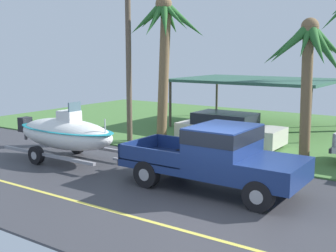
{
  "coord_description": "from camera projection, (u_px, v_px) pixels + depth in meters",
  "views": [
    {
      "loc": [
        5.25,
        -9.45,
        3.91
      ],
      "look_at": [
        -2.93,
        2.49,
        1.44
      ],
      "focal_mm": 46.0,
      "sensor_mm": 36.0,
      "label": 1
    }
  ],
  "objects": [
    {
      "name": "ground",
      "position": [
        304.0,
        147.0,
        18.09
      ],
      "size": [
        36.0,
        22.0,
        0.11
      ],
      "color": "#38383D"
    },
    {
      "name": "parked_sedan_far",
      "position": [
        228.0,
        130.0,
        18.33
      ],
      "size": [
        4.5,
        1.82,
        1.38
      ],
      "color": "beige",
      "rests_on": "ground"
    },
    {
      "name": "pickup_truck_towing",
      "position": [
        222.0,
        155.0,
        12.13
      ],
      "size": [
        5.53,
        2.09,
        1.89
      ],
      "color": "navy",
      "rests_on": "ground"
    },
    {
      "name": "palm_tree_near_left",
      "position": [
        309.0,
        54.0,
        14.38
      ],
      "size": [
        2.92,
        3.19,
        5.06
      ],
      "color": "brown",
      "rests_on": "ground"
    },
    {
      "name": "carport_awning",
      "position": [
        256.0,
        81.0,
        22.4
      ],
      "size": [
        7.76,
        5.66,
        2.56
      ],
      "color": "#4C4238",
      "rests_on": "ground"
    },
    {
      "name": "boat_on_trailer",
      "position": [
        65.0,
        133.0,
        15.7
      ],
      "size": [
        5.69,
        2.2,
        2.18
      ],
      "color": "gray",
      "rests_on": "ground"
    },
    {
      "name": "utility_pole",
      "position": [
        128.0,
        36.0,
        18.33
      ],
      "size": [
        0.24,
        1.8,
        8.92
      ],
      "color": "brown",
      "rests_on": "ground"
    },
    {
      "name": "palm_tree_mid",
      "position": [
        164.0,
        36.0,
        18.23
      ],
      "size": [
        2.83,
        2.79,
        6.29
      ],
      "color": "brown",
      "rests_on": "ground"
    }
  ]
}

